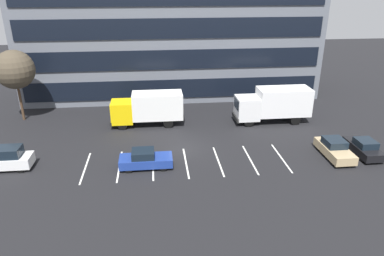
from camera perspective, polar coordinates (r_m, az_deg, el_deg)
ground_plane at (r=33.15m, az=-1.40°, el=-3.27°), size 120.00×120.00×0.00m
office_building at (r=48.27m, az=-3.33°, el=13.96°), size 37.16×10.53×14.40m
lot_markings at (r=30.68m, az=-0.96°, el=-5.53°), size 16.94×5.40×0.01m
box_truck_white at (r=39.57m, az=12.91°, el=3.85°), size 8.08×2.68×3.75m
box_truck_yellow at (r=38.02m, az=-6.94°, el=3.29°), size 7.58×2.51×3.52m
sedan_tan at (r=33.74m, az=21.72°, el=-3.10°), size 1.88×4.48×1.60m
sedan_black at (r=35.16m, az=25.63°, el=-2.80°), size 1.75×4.19×1.50m
sedan_navy at (r=29.89m, az=-7.44°, el=-4.96°), size 4.35×1.82×1.56m
suv_white at (r=33.05m, az=-27.56°, el=-4.36°), size 4.24×1.80×1.92m
bare_tree at (r=42.51m, az=-26.38°, el=8.31°), size 4.11×4.11×7.71m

